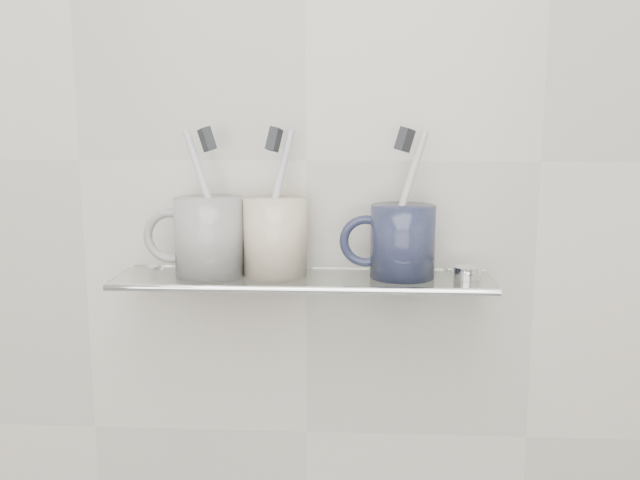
# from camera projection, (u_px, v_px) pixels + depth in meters

# --- Properties ---
(wall_back) EXTENTS (2.50, 0.00, 2.50)m
(wall_back) POSITION_uv_depth(u_px,v_px,m) (306.00, 161.00, 0.98)
(wall_back) COLOR #BEB6A7
(wall_back) RESTS_ON ground
(shelf_glass) EXTENTS (0.50, 0.12, 0.01)m
(shelf_glass) POSITION_uv_depth(u_px,v_px,m) (303.00, 279.00, 0.95)
(shelf_glass) COLOR silver
(shelf_glass) RESTS_ON wall_back
(shelf_rail) EXTENTS (0.50, 0.01, 0.01)m
(shelf_rail) POSITION_uv_depth(u_px,v_px,m) (299.00, 290.00, 0.89)
(shelf_rail) COLOR silver
(shelf_rail) RESTS_ON shelf_glass
(bracket_left) EXTENTS (0.02, 0.03, 0.02)m
(bracket_left) POSITION_uv_depth(u_px,v_px,m) (158.00, 277.00, 1.01)
(bracket_left) COLOR silver
(bracket_left) RESTS_ON wall_back
(bracket_right) EXTENTS (0.02, 0.03, 0.02)m
(bracket_right) POSITION_uv_depth(u_px,v_px,m) (457.00, 281.00, 0.99)
(bracket_right) COLOR silver
(bracket_right) RESTS_ON wall_back
(mug_left) EXTENTS (0.12, 0.12, 0.10)m
(mug_left) POSITION_uv_depth(u_px,v_px,m) (210.00, 236.00, 0.95)
(mug_left) COLOR silver
(mug_left) RESTS_ON shelf_glass
(mug_left_handle) EXTENTS (0.07, 0.01, 0.07)m
(mug_left_handle) POSITION_uv_depth(u_px,v_px,m) (171.00, 236.00, 0.95)
(mug_left_handle) COLOR silver
(mug_left_handle) RESTS_ON mug_left
(toothbrush_left) EXTENTS (0.07, 0.02, 0.19)m
(toothbrush_left) POSITION_uv_depth(u_px,v_px,m) (209.00, 200.00, 0.94)
(toothbrush_left) COLOR silver
(toothbrush_left) RESTS_ON mug_left
(bristles_left) EXTENTS (0.03, 0.03, 0.04)m
(bristles_left) POSITION_uv_depth(u_px,v_px,m) (207.00, 139.00, 0.93)
(bristles_left) COLOR #24262A
(bristles_left) RESTS_ON toothbrush_left
(mug_center) EXTENTS (0.09, 0.09, 0.10)m
(mug_center) POSITION_uv_depth(u_px,v_px,m) (275.00, 237.00, 0.95)
(mug_center) COLOR beige
(mug_center) RESTS_ON shelf_glass
(mug_center_handle) EXTENTS (0.07, 0.01, 0.07)m
(mug_center_handle) POSITION_uv_depth(u_px,v_px,m) (239.00, 237.00, 0.95)
(mug_center_handle) COLOR beige
(mug_center_handle) RESTS_ON mug_center
(toothbrush_center) EXTENTS (0.05, 0.04, 0.19)m
(toothbrush_center) POSITION_uv_depth(u_px,v_px,m) (275.00, 201.00, 0.94)
(toothbrush_center) COLOR silver
(toothbrush_center) RESTS_ON mug_center
(bristles_center) EXTENTS (0.02, 0.03, 0.04)m
(bristles_center) POSITION_uv_depth(u_px,v_px,m) (274.00, 139.00, 0.92)
(bristles_center) COLOR #24262A
(bristles_center) RESTS_ON toothbrush_center
(mug_right) EXTENTS (0.10, 0.10, 0.10)m
(mug_right) POSITION_uv_depth(u_px,v_px,m) (403.00, 241.00, 0.94)
(mug_right) COLOR black
(mug_right) RESTS_ON shelf_glass
(mug_right_handle) EXTENTS (0.07, 0.01, 0.07)m
(mug_right_handle) POSITION_uv_depth(u_px,v_px,m) (366.00, 241.00, 0.94)
(mug_right_handle) COLOR black
(mug_right_handle) RESTS_ON mug_right
(toothbrush_right) EXTENTS (0.07, 0.02, 0.19)m
(toothbrush_right) POSITION_uv_depth(u_px,v_px,m) (404.00, 201.00, 0.93)
(toothbrush_right) COLOR beige
(toothbrush_right) RESTS_ON mug_right
(bristles_right) EXTENTS (0.03, 0.03, 0.04)m
(bristles_right) POSITION_uv_depth(u_px,v_px,m) (405.00, 140.00, 0.91)
(bristles_right) COLOR #24262A
(bristles_right) RESTS_ON toothbrush_right
(chrome_cap) EXTENTS (0.04, 0.04, 0.02)m
(chrome_cap) POSITION_uv_depth(u_px,v_px,m) (467.00, 272.00, 0.94)
(chrome_cap) COLOR silver
(chrome_cap) RESTS_ON shelf_glass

